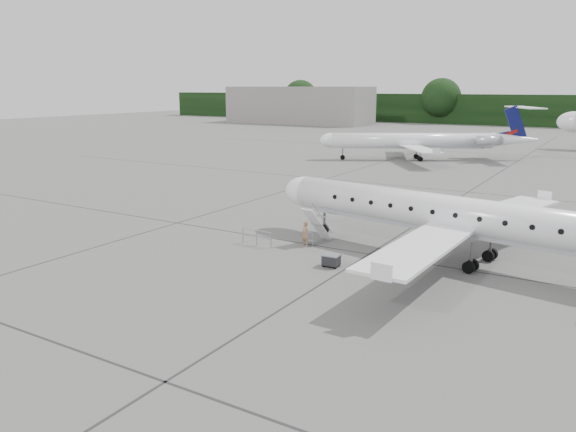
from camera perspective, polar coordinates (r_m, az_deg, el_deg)
The scene contains 8 objects.
ground at distance 30.13m, azimuth 11.31°, elevation -6.56°, with size 320.00×320.00×0.00m, color #5B5B58.
terminal_building at distance 158.29m, azimuth 1.12°, elevation 11.20°, with size 40.00×14.00×10.00m, color gray.
main_regional_jet at distance 33.31m, azimuth 17.72°, elevation 1.77°, with size 29.84×21.48×7.65m, color white, non-canonical shape.
airstair at distance 36.49m, azimuth 2.94°, elevation -0.91°, with size 0.85×2.08×2.40m, color white, non-canonical shape.
passenger at distance 35.68m, azimuth 1.76°, elevation -1.86°, with size 0.59×0.39×1.63m, color #966F51.
safety_railing at distance 36.02m, azimuth -3.20°, elevation -2.25°, with size 2.20×0.08×1.00m, color gray, non-canonical shape.
baggage_cart at distance 31.91m, azimuth 4.42°, elevation -4.49°, with size 0.91×0.73×0.79m, color black, non-canonical shape.
bg_regional_left at distance 80.10m, azimuth 12.47°, elevation 8.22°, with size 28.28×20.36×7.42m, color white, non-canonical shape.
Camera 1 is at (9.41, -26.84, 9.96)m, focal length 35.00 mm.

